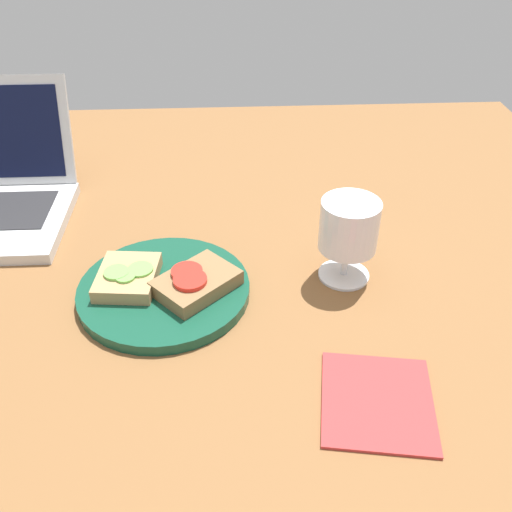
% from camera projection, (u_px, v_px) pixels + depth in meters
% --- Properties ---
extents(wooden_table, '(1.40, 1.40, 0.03)m').
position_uv_depth(wooden_table, '(198.00, 312.00, 0.77)').
color(wooden_table, brown).
rests_on(wooden_table, ground).
extents(plate, '(0.23, 0.23, 0.02)m').
position_uv_depth(plate, '(164.00, 290.00, 0.77)').
color(plate, '#144733').
rests_on(plate, wooden_table).
extents(sandwich_with_tomato, '(0.13, 0.13, 0.03)m').
position_uv_depth(sandwich_with_tomato, '(197.00, 282.00, 0.76)').
color(sandwich_with_tomato, brown).
rests_on(sandwich_with_tomato, plate).
extents(sandwich_with_cucumber, '(0.09, 0.10, 0.02)m').
position_uv_depth(sandwich_with_cucumber, '(128.00, 277.00, 0.77)').
color(sandwich_with_cucumber, '#A88456').
rests_on(sandwich_with_cucumber, plate).
extents(wine_glass, '(0.08, 0.08, 0.12)m').
position_uv_depth(wine_glass, '(349.00, 230.00, 0.77)').
color(wine_glass, white).
rests_on(wine_glass, wooden_table).
extents(napkin, '(0.14, 0.15, 0.00)m').
position_uv_depth(napkin, '(377.00, 401.00, 0.63)').
color(napkin, '#B23333').
rests_on(napkin, wooden_table).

